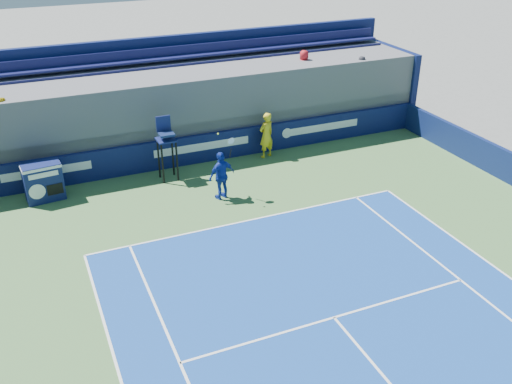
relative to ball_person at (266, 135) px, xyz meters
name	(u,v)px	position (x,y,z in m)	size (l,w,h in m)	color
ball_person	(266,135)	(0.00, 0.00, 0.00)	(0.70, 0.46, 1.93)	yellow
back_hoarding	(202,148)	(-2.63, 0.55, -0.37)	(20.40, 0.21, 1.20)	#0C1344
match_clock	(43,181)	(-8.83, -0.38, -0.23)	(1.39, 0.86, 1.40)	#0F184C
umpire_chair	(166,142)	(-4.31, -0.45, 0.55)	(0.71, 0.71, 2.48)	black
tennis_player	(222,175)	(-2.97, -2.78, -0.06)	(1.13, 0.70, 2.57)	#122A96
stadium_seating	(185,105)	(-2.63, 2.60, 0.86)	(21.00, 4.05, 4.40)	#59595F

